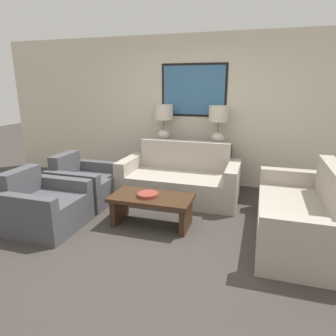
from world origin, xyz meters
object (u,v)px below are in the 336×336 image
(couch_by_back_wall, at_px, (180,180))
(armchair_near_back_wall, at_px, (84,185))
(console_table, at_px, (189,165))
(coffee_table, at_px, (152,204))
(table_lamp_left, at_px, (164,119))
(table_lamp_right, at_px, (219,121))
(couch_by_side, at_px, (303,216))
(armchair_near_camera, at_px, (44,208))
(decorative_bowl, at_px, (148,195))

(couch_by_back_wall, xyz_separation_m, armchair_near_back_wall, (-1.41, -0.60, -0.03))
(console_table, relative_size, coffee_table, 1.38)
(console_table, height_order, armchair_near_back_wall, console_table)
(couch_by_back_wall, bearing_deg, table_lamp_left, 126.47)
(table_lamp_left, bearing_deg, table_lamp_right, 0.00)
(couch_by_side, bearing_deg, table_lamp_left, 145.05)
(table_lamp_left, height_order, table_lamp_right, same)
(table_lamp_left, bearing_deg, couch_by_side, -34.95)
(table_lamp_left, distance_m, table_lamp_right, 0.99)
(coffee_table, bearing_deg, armchair_near_camera, -160.10)
(console_table, bearing_deg, couch_by_back_wall, -90.00)
(table_lamp_right, xyz_separation_m, couch_by_back_wall, (-0.49, -0.67, -0.91))
(couch_by_side, xyz_separation_m, coffee_table, (-1.84, -0.17, -0.00))
(console_table, bearing_deg, coffee_table, -93.20)
(coffee_table, relative_size, armchair_near_back_wall, 1.20)
(armchair_near_back_wall, bearing_deg, couch_by_back_wall, 23.03)
(table_lamp_left, height_order, armchair_near_camera, table_lamp_left)
(console_table, relative_size, armchair_near_camera, 1.65)
(console_table, bearing_deg, couch_by_side, -41.86)
(table_lamp_right, height_order, coffee_table, table_lamp_right)
(console_table, xyz_separation_m, table_lamp_right, (0.49, 0.00, 0.82))
(coffee_table, bearing_deg, console_table, 86.80)
(decorative_bowl, bearing_deg, table_lamp_right, 70.30)
(console_table, relative_size, couch_by_side, 0.78)
(couch_by_back_wall, bearing_deg, armchair_near_back_wall, -156.97)
(coffee_table, bearing_deg, couch_by_back_wall, 84.82)
(decorative_bowl, distance_m, armchair_near_camera, 1.35)
(console_table, distance_m, couch_by_back_wall, 0.67)
(armchair_near_camera, bearing_deg, console_table, 57.56)
(table_lamp_right, xyz_separation_m, armchair_near_back_wall, (-1.90, -1.26, -0.94))
(couch_by_back_wall, distance_m, armchair_near_back_wall, 1.53)
(console_table, bearing_deg, table_lamp_right, 0.00)
(coffee_table, xyz_separation_m, armchair_near_back_wall, (-1.31, 0.47, -0.02))
(decorative_bowl, height_order, armchair_near_back_wall, armchair_near_back_wall)
(table_lamp_right, relative_size, couch_by_side, 0.37)
(table_lamp_right, height_order, couch_by_back_wall, table_lamp_right)
(coffee_table, xyz_separation_m, decorative_bowl, (-0.04, -0.02, 0.13))
(decorative_bowl, xyz_separation_m, armchair_near_back_wall, (-1.27, 0.50, -0.16))
(table_lamp_right, distance_m, couch_by_back_wall, 1.23)
(couch_by_back_wall, distance_m, armchair_near_camera, 2.09)
(couch_by_back_wall, bearing_deg, table_lamp_right, 53.53)
(console_table, distance_m, couch_by_side, 2.35)
(table_lamp_left, bearing_deg, coffee_table, -77.17)
(couch_by_side, bearing_deg, table_lamp_right, 128.71)
(coffee_table, distance_m, armchair_near_back_wall, 1.39)
(console_table, xyz_separation_m, armchair_near_camera, (-1.41, -2.21, -0.11))
(console_table, height_order, table_lamp_right, table_lamp_right)
(couch_by_side, distance_m, armchair_near_camera, 3.22)
(table_lamp_left, relative_size, armchair_near_back_wall, 0.78)
(couch_by_side, relative_size, coffee_table, 1.77)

